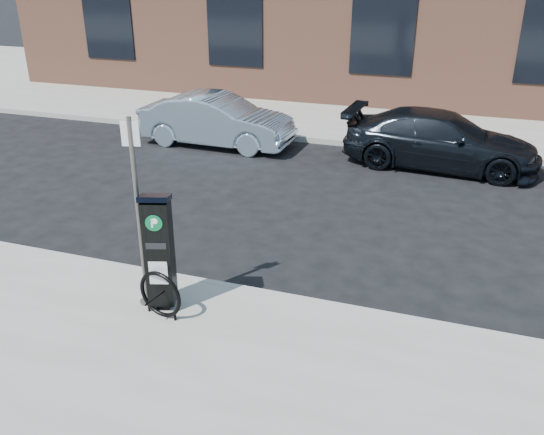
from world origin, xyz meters
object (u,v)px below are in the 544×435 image
at_px(bike_rack, 160,295).
at_px(parking_kiosk, 159,251).
at_px(car_silver, 217,120).
at_px(car_dark, 441,140).
at_px(sign_pole, 139,217).

bearing_deg(bike_rack, parking_kiosk, 122.00).
height_order(bike_rack, car_silver, car_silver).
distance_m(parking_kiosk, car_dark, 8.57).
relative_size(car_silver, car_dark, 0.90).
bearing_deg(sign_pole, bike_rack, -46.98).
height_order(sign_pole, car_silver, sign_pole).
relative_size(parking_kiosk, bike_rack, 2.50).
bearing_deg(sign_pole, car_silver, 92.96).
height_order(parking_kiosk, bike_rack, parking_kiosk).
bearing_deg(car_dark, parking_kiosk, 161.64).
xyz_separation_m(bike_rack, car_dark, (3.11, 8.16, 0.18)).
distance_m(sign_pole, car_dark, 8.69).
distance_m(sign_pole, bike_rack, 1.10).
bearing_deg(car_silver, car_dark, -87.30).
distance_m(bike_rack, car_dark, 8.73).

